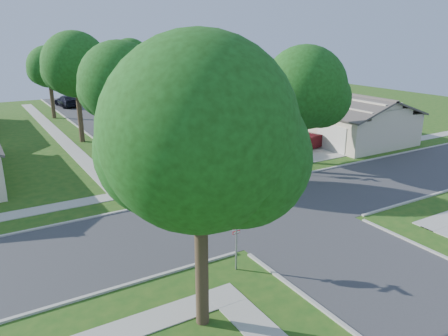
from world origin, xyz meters
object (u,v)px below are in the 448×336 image
at_px(tree_w_far, 49,69).
at_px(car_curb_west, 67,101).
at_px(tree_e_mid, 176,66).
at_px(car_curb_east, 131,120).
at_px(stop_sign_sw, 236,224).
at_px(car_driveway, 313,140).
at_px(tree_ne_corner, 305,91).
at_px(house_ne_near, 333,120).
at_px(tree_w_near, 121,86).
at_px(stop_sign_ne, 279,145).
at_px(tree_w_mid, 76,67).
at_px(tree_e_near, 245,85).
at_px(tree_sw_corner, 201,142).
at_px(tree_e_far, 131,61).
at_px(house_ne_far, 231,97).

bearing_deg(tree_w_far, car_curb_west, 68.37).
bearing_deg(car_curb_west, tree_w_far, 63.26).
distance_m(tree_e_mid, car_curb_east, 7.52).
distance_m(stop_sign_sw, car_driveway, 21.07).
bearing_deg(tree_ne_corner, house_ne_near, 35.18).
bearing_deg(tree_ne_corner, car_curb_west, 102.12).
distance_m(stop_sign_sw, tree_w_near, 14.30).
relative_size(stop_sign_ne, car_curb_west, 0.58).
relative_size(tree_w_mid, car_curb_west, 1.86).
xyz_separation_m(tree_e_near, tree_w_far, (-9.40, 25.00, -0.14)).
bearing_deg(tree_sw_corner, house_ne_near, 37.52).
relative_size(tree_w_mid, tree_ne_corner, 1.10).
distance_m(tree_e_far, car_curb_west, 11.20).
relative_size(stop_sign_ne, tree_sw_corner, 0.31).
xyz_separation_m(stop_sign_ne, house_ne_far, (11.29, 24.30, -0.51)).
relative_size(tree_w_far, car_curb_west, 1.57).
bearing_deg(tree_e_far, tree_sw_corner, -106.56).
bearing_deg(car_curb_east, tree_sw_corner, -103.84).
xyz_separation_m(tree_w_mid, tree_ne_corner, (11.00, -16.80, -0.90)).
distance_m(car_driveway, car_curb_west, 35.39).
bearing_deg(house_ne_far, tree_e_near, -119.35).
bearing_deg(stop_sign_sw, house_ne_near, 37.18).
bearing_deg(house_ne_far, house_ne_near, -90.00).
height_order(stop_sign_sw, house_ne_far, house_ne_far).
height_order(car_driveway, car_curb_west, car_curb_west).
xyz_separation_m(tree_e_near, tree_e_mid, (0.01, 12.00, 0.61)).
relative_size(tree_w_near, car_curb_east, 2.07).
relative_size(tree_sw_corner, car_curb_west, 1.86).
bearing_deg(house_ne_near, tree_w_near, -174.49).
bearing_deg(car_curb_east, house_ne_far, 17.68).
height_order(tree_e_far, house_ne_near, tree_e_far).
bearing_deg(tree_w_near, tree_w_far, 90.01).
height_order(house_ne_near, car_curb_east, house_ne_near).
bearing_deg(car_driveway, tree_w_far, 23.89).
height_order(stop_sign_ne, tree_e_mid, tree_e_mid).
distance_m(stop_sign_sw, tree_w_mid, 26.09).
relative_size(tree_e_mid, house_ne_far, 0.68).
bearing_deg(tree_w_near, stop_sign_ne, -24.74).
relative_size(tree_w_far, tree_sw_corner, 0.84).
height_order(tree_w_mid, car_curb_east, tree_w_mid).
distance_m(tree_sw_corner, tree_ne_corner, 17.78).
bearing_deg(car_curb_east, stop_sign_ne, -78.65).
bearing_deg(tree_e_far, tree_e_near, -90.00).
bearing_deg(tree_w_mid, tree_sw_corner, -95.70).
bearing_deg(car_driveway, tree_ne_corner, 122.50).
relative_size(tree_e_far, house_ne_far, 0.64).
bearing_deg(tree_e_far, tree_ne_corner, -86.91).
distance_m(tree_ne_corner, house_ne_near, 12.47).
xyz_separation_m(tree_e_near, tree_w_near, (-9.40, 0.00, 0.47)).
height_order(tree_e_far, car_curb_west, tree_e_far).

